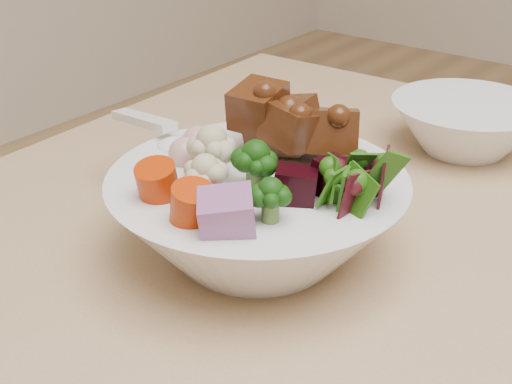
# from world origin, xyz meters

# --- Properties ---
(food_bowl) EXTENTS (0.25, 0.25, 0.13)m
(food_bowl) POSITION_xyz_m (-0.66, 0.06, 0.73)
(food_bowl) COLOR white
(food_bowl) RESTS_ON dining_table
(soup_spoon) EXTENTS (0.14, 0.06, 0.03)m
(soup_spoon) POSITION_xyz_m (-0.77, 0.07, 0.76)
(soup_spoon) COLOR white
(soup_spoon) RESTS_ON food_bowl
(side_bowl) EXTENTS (0.17, 0.17, 0.06)m
(side_bowl) POSITION_xyz_m (-0.61, 0.37, 0.72)
(side_bowl) COLOR white
(side_bowl) RESTS_ON dining_table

